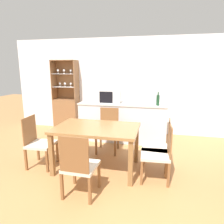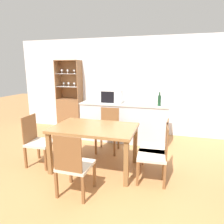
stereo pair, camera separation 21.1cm
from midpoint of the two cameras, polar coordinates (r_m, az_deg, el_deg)
name	(u,v)px [view 1 (the left image)]	position (r m, az deg, el deg)	size (l,w,h in m)	color
ground_plane	(108,181)	(3.37, -3.16, -18.99)	(18.00, 18.00, 0.00)	#B27A47
wall_back	(131,86)	(5.47, 4.39, 7.38)	(6.80, 0.06, 2.55)	silver
kitchen_counter	(123,122)	(4.91, 1.86, -2.76)	(2.10, 0.64, 0.93)	silver
display_cabinet	(67,109)	(5.93, -13.81, 0.80)	(0.70, 0.36, 1.97)	brown
dining_table	(97,132)	(3.47, -6.14, -5.77)	(1.42, 0.93, 0.77)	olive
dining_chair_head_far	(108,131)	(4.27, -2.57, -5.36)	(0.45, 0.45, 0.92)	beige
dining_chair_side_left_near	(39,142)	(3.89, -21.72, -8.09)	(0.46, 0.46, 0.92)	beige
dining_chair_side_right_far	(158,147)	(3.50, 11.44, -9.71)	(0.46, 0.46, 0.92)	beige
dining_chair_head_near	(79,166)	(2.87, -11.47, -14.90)	(0.44, 0.44, 0.92)	beige
dining_chair_side_right_near	(158,153)	(3.25, 11.29, -11.50)	(0.46, 0.46, 0.92)	beige
microwave	(111,96)	(4.83, -1.67, 4.48)	(0.50, 0.35, 0.31)	silver
wine_bottle	(158,100)	(4.55, 11.69, 3.39)	(0.07, 0.07, 0.31)	#193D23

